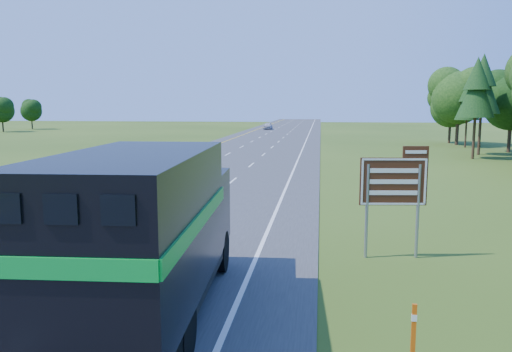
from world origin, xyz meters
The scene contains 7 objects.
road centered at (0.00, 50.00, 0.02)m, with size 15.00×260.00×0.04m, color #38383A.
lane_markings centered at (0.00, 50.00, 0.04)m, with size 11.15×260.00×0.01m.
horse_truck centered at (3.65, 7.64, 2.15)m, with size 3.27×9.05×3.94m.
white_suv centered at (-3.85, 36.75, 0.88)m, with size 2.78×6.03×1.68m, color white.
far_car centered at (-3.33, 100.19, 0.75)m, with size 1.67×4.16×1.42m, color #B8B8BF.
exit_sign centered at (9.89, 13.45, 2.38)m, with size 2.15×0.32×3.66m.
delineator centered at (9.34, 6.55, 0.64)m, with size 0.10×0.05×1.20m.
Camera 1 is at (7.50, -2.79, 4.94)m, focal length 35.00 mm.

